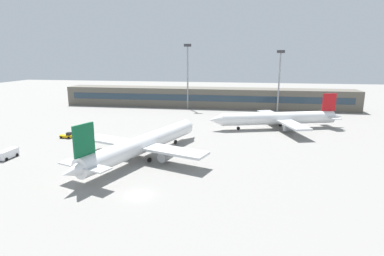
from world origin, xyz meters
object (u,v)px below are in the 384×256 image
at_px(airplane_near, 146,143).
at_px(floodlight_tower_east, 188,72).
at_px(service_van_white, 8,154).
at_px(floodlight_tower_west, 279,77).
at_px(baggage_tug_yellow, 67,136).
at_px(airplane_mid, 277,118).

distance_m(airplane_near, floodlight_tower_east, 72.73).
distance_m(service_van_white, floodlight_tower_west, 103.86).
relative_size(baggage_tug_yellow, floodlight_tower_west, 0.14).
distance_m(baggage_tug_yellow, floodlight_tower_east, 65.58).
bearing_deg(floodlight_tower_east, airplane_mid, -43.92).
bearing_deg(floodlight_tower_east, airplane_near, -87.82).
bearing_deg(service_van_white, floodlight_tower_west, 47.61).
bearing_deg(airplane_near, baggage_tug_yellow, 154.98).
height_order(airplane_near, floodlight_tower_east, floodlight_tower_east).
bearing_deg(airplane_near, service_van_white, -169.25).
distance_m(airplane_mid, baggage_tug_yellow, 66.52).
bearing_deg(floodlight_tower_east, floodlight_tower_west, -2.30).
xyz_separation_m(airplane_near, baggage_tug_yellow, (-28.51, 13.31, -2.77)).
relative_size(airplane_near, service_van_white, 8.73).
bearing_deg(airplane_mid, service_van_white, -147.27).
height_order(airplane_near, floodlight_tower_west, floodlight_tower_west).
distance_m(baggage_tug_yellow, service_van_white, 19.74).
bearing_deg(floodlight_tower_east, service_van_white, -110.75).
relative_size(airplane_mid, floodlight_tower_west, 1.74).
bearing_deg(baggage_tug_yellow, floodlight_tower_east, 66.11).
bearing_deg(floodlight_tower_west, floodlight_tower_east, 177.70).
distance_m(airplane_mid, service_van_white, 78.46).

